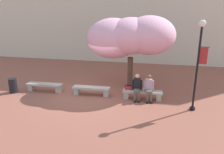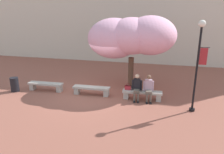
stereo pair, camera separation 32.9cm
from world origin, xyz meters
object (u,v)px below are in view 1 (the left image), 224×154
Objects in this scene: handbag at (128,87)px; lamp_post_with_banner at (199,58)px; stone_bench_near_west at (91,89)px; cherry_tree_main at (130,37)px; stone_bench_west_end at (45,86)px; person_seated_left at (137,86)px; stone_bench_center at (142,93)px; person_seated_right at (149,87)px; trash_bin at (13,85)px.

handbag is 0.09× the size of lamp_post_with_banner.
stone_bench_near_west is 3.57m from cherry_tree_main.
stone_bench_west_end is 7.94m from lamp_post_with_banner.
person_seated_left is at bearing 164.72° from lamp_post_with_banner.
stone_bench_west_end is at bearing 180.00° from stone_bench_center.
stone_bench_center is at bearing 170.03° from person_seated_right.
stone_bench_near_west is at bearing 180.00° from stone_bench_center.
stone_bench_near_west is 1.52× the size of person_seated_right.
cherry_tree_main reaches higher than stone_bench_west_end.
person_seated_left is 0.58m from person_seated_right.
person_seated_right is (2.96, -0.05, 0.39)m from stone_bench_near_west.
stone_bench_center is 0.48m from person_seated_left.
stone_bench_center is at bearing -62.33° from cherry_tree_main.
cherry_tree_main is (4.42, 1.73, 2.58)m from stone_bench_west_end.
cherry_tree_main is 4.10m from lamp_post_with_banner.
lamp_post_with_banner is at bearing -18.22° from stone_bench_center.
stone_bench_west_end is 4.60m from handbag.
person_seated_left is (5.05, -0.05, 0.39)m from stone_bench_west_end.
cherry_tree_main is (-1.21, 1.78, 2.19)m from person_seated_right.
trash_bin is at bearing -176.16° from person_seated_left.
stone_bench_near_west is 0.50× the size of lamp_post_with_banner.
handbag is 6.21m from trash_bin.
person_seated_left is at bearing 3.84° from trash_bin.
trash_bin is (-1.59, -0.50, 0.08)m from stone_bench_west_end.
stone_bench_west_end and stone_bench_center have the same top height.
stone_bench_center is 2.52× the size of trash_bin.
trash_bin is at bearing -162.55° from stone_bench_west_end.
stone_bench_center is 5.79× the size of handbag.
handbag is 2.87m from cherry_tree_main.
trash_bin reaches higher than stone_bench_west_end.
stone_bench_near_west is (2.66, 0.00, 0.00)m from stone_bench_west_end.
cherry_tree_main is at bearing 109.42° from person_seated_left.
stone_bench_near_west is at bearing 178.72° from person_seated_left.
stone_bench_center is 1.52× the size of person_seated_left.
handbag is at bearing 0.77° from stone_bench_near_west.
stone_bench_west_end is at bearing -158.64° from cherry_tree_main.
stone_bench_west_end is at bearing 174.32° from lamp_post_with_banner.
person_seated_left is (-0.28, -0.05, 0.39)m from stone_bench_center.
cherry_tree_main reaches higher than trash_bin.
handbag is 0.07× the size of cherry_tree_main.
person_seated_right is 7.24m from trash_bin.
handbag is at bearing 0.32° from stone_bench_west_end.
cherry_tree_main is at bearing 20.35° from trash_bin.
stone_bench_center is at bearing 0.00° from stone_bench_near_west.
handbag is (-0.46, 0.08, -0.12)m from person_seated_left.
person_seated_left reaches higher than stone_bench_west_end.
lamp_post_with_banner reaches higher than handbag.
person_seated_right is at bearing 160.61° from lamp_post_with_banner.
lamp_post_with_banner is at bearing -14.47° from handbag.
stone_bench_west_end and stone_bench_near_west have the same top height.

